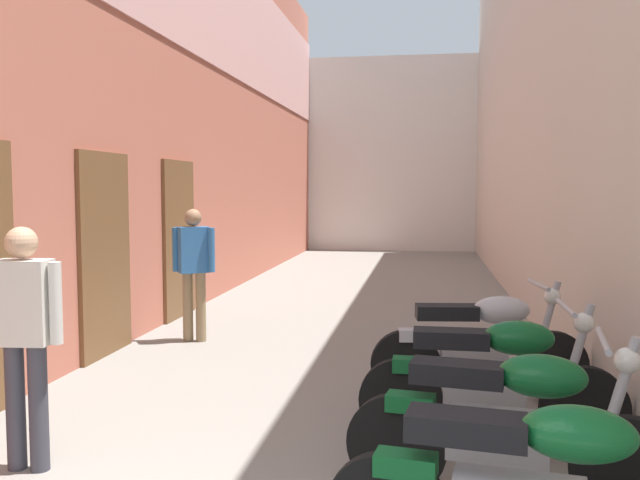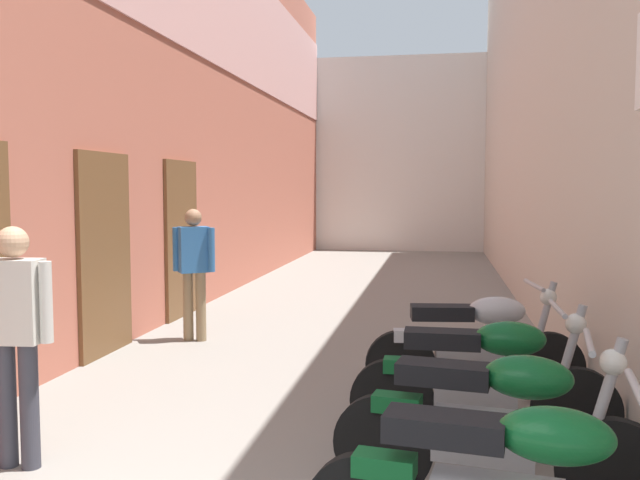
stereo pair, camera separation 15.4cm
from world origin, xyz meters
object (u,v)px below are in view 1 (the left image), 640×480
at_px(motorcycle_second, 509,423).
at_px(pedestrian_further_down, 194,264).
at_px(motorcycle_fourth, 480,342).
at_px(motorcycle_third, 493,377).
at_px(pedestrian_mid_alley, 24,329).

relative_size(motorcycle_second, pedestrian_further_down, 1.17).
bearing_deg(motorcycle_fourth, pedestrian_further_down, 150.92).
distance_m(motorcycle_fourth, pedestrian_further_down, 3.66).
height_order(motorcycle_second, motorcycle_third, same).
bearing_deg(motorcycle_third, pedestrian_mid_alley, -163.99).
height_order(motorcycle_third, motorcycle_fourth, same).
bearing_deg(motorcycle_fourth, motorcycle_second, -90.00).
bearing_deg(pedestrian_mid_alley, pedestrian_further_down, 92.90).
height_order(motorcycle_second, pedestrian_mid_alley, pedestrian_mid_alley).
distance_m(motorcycle_third, motorcycle_fourth, 1.06).
bearing_deg(motorcycle_second, motorcycle_fourth, 90.00).
distance_m(motorcycle_second, pedestrian_further_down, 4.94).
bearing_deg(pedestrian_mid_alley, motorcycle_second, -1.45).
bearing_deg(motorcycle_fourth, motorcycle_third, -90.00).
bearing_deg(pedestrian_further_down, pedestrian_mid_alley, -87.10).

